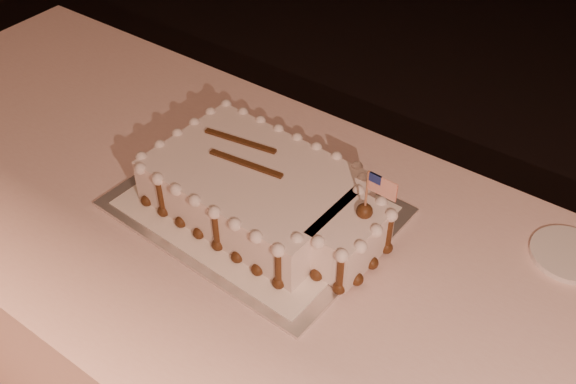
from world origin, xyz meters
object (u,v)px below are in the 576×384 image
Objects in this scene: banquet_table at (309,374)px; side_plate at (569,254)px; cake_board at (255,207)px; sheet_cake at (265,193)px.

side_plate is (0.37, 0.28, 0.38)m from banquet_table.
cake_board is 1.04× the size of sheet_cake.
side_plate is (0.51, 0.24, -0.05)m from sheet_cake.
cake_board is 0.59m from side_plate.
cake_board is at bearing -156.58° from side_plate.
sheet_cake is at bearing 163.53° from banquet_table.
sheet_cake is at bearing 0.22° from cake_board.
banquet_table is at bearing -143.21° from side_plate.
cake_board is 0.06m from sheet_cake.
side_plate is (0.54, 0.23, 0.00)m from cake_board.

